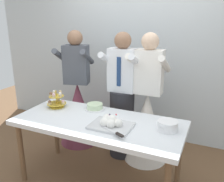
{
  "coord_description": "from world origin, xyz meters",
  "views": [
    {
      "loc": [
        1.09,
        -2.07,
        1.84
      ],
      "look_at": [
        0.09,
        0.15,
        1.07
      ],
      "focal_mm": 38.48,
      "sensor_mm": 36.0,
      "label": 1
    }
  ],
  "objects_px": {
    "dessert_table": "(98,127)",
    "round_cake": "(95,107)",
    "cupcake_stand": "(57,100)",
    "person_bride": "(147,118)",
    "main_cake_tray": "(111,123)",
    "person_groom": "(122,103)",
    "plate_stack": "(168,126)",
    "person_guest": "(78,105)"
  },
  "relations": [
    {
      "from": "cupcake_stand",
      "to": "person_bride",
      "type": "relative_size",
      "value": 0.14
    },
    {
      "from": "dessert_table",
      "to": "main_cake_tray",
      "type": "bearing_deg",
      "value": -23.01
    },
    {
      "from": "dessert_table",
      "to": "person_guest",
      "type": "height_order",
      "value": "person_guest"
    },
    {
      "from": "plate_stack",
      "to": "round_cake",
      "type": "height_order",
      "value": "plate_stack"
    },
    {
      "from": "person_groom",
      "to": "person_guest",
      "type": "relative_size",
      "value": 1.0
    },
    {
      "from": "round_cake",
      "to": "person_guest",
      "type": "distance_m",
      "value": 0.73
    },
    {
      "from": "main_cake_tray",
      "to": "person_groom",
      "type": "height_order",
      "value": "person_groom"
    },
    {
      "from": "plate_stack",
      "to": "person_guest",
      "type": "relative_size",
      "value": 0.12
    },
    {
      "from": "main_cake_tray",
      "to": "plate_stack",
      "type": "xyz_separation_m",
      "value": [
        0.53,
        0.16,
        0.01
      ]
    },
    {
      "from": "cupcake_stand",
      "to": "main_cake_tray",
      "type": "relative_size",
      "value": 0.55
    },
    {
      "from": "main_cake_tray",
      "to": "person_bride",
      "type": "distance_m",
      "value": 0.82
    },
    {
      "from": "person_bride",
      "to": "person_guest",
      "type": "height_order",
      "value": "same"
    },
    {
      "from": "main_cake_tray",
      "to": "person_groom",
      "type": "relative_size",
      "value": 0.25
    },
    {
      "from": "plate_stack",
      "to": "person_groom",
      "type": "distance_m",
      "value": 0.92
    },
    {
      "from": "cupcake_stand",
      "to": "person_guest",
      "type": "bearing_deg",
      "value": 96.96
    },
    {
      "from": "cupcake_stand",
      "to": "main_cake_tray",
      "type": "distance_m",
      "value": 0.86
    },
    {
      "from": "plate_stack",
      "to": "person_groom",
      "type": "relative_size",
      "value": 0.12
    },
    {
      "from": "round_cake",
      "to": "person_guest",
      "type": "xyz_separation_m",
      "value": [
        -0.53,
        0.45,
        -0.22
      ]
    },
    {
      "from": "dessert_table",
      "to": "cupcake_stand",
      "type": "distance_m",
      "value": 0.68
    },
    {
      "from": "round_cake",
      "to": "person_groom",
      "type": "xyz_separation_m",
      "value": [
        0.2,
        0.38,
        -0.06
      ]
    },
    {
      "from": "main_cake_tray",
      "to": "person_bride",
      "type": "relative_size",
      "value": 0.25
    },
    {
      "from": "dessert_table",
      "to": "person_bride",
      "type": "distance_m",
      "value": 0.78
    },
    {
      "from": "main_cake_tray",
      "to": "plate_stack",
      "type": "relative_size",
      "value": 2.06
    },
    {
      "from": "cupcake_stand",
      "to": "person_guest",
      "type": "height_order",
      "value": "person_guest"
    },
    {
      "from": "round_cake",
      "to": "person_bride",
      "type": "xyz_separation_m",
      "value": [
        0.52,
        0.42,
        -0.22
      ]
    },
    {
      "from": "person_groom",
      "to": "dessert_table",
      "type": "bearing_deg",
      "value": -90.53
    },
    {
      "from": "person_guest",
      "to": "round_cake",
      "type": "bearing_deg",
      "value": -40.72
    },
    {
      "from": "main_cake_tray",
      "to": "person_groom",
      "type": "distance_m",
      "value": 0.76
    },
    {
      "from": "plate_stack",
      "to": "person_guest",
      "type": "xyz_separation_m",
      "value": [
        -1.43,
        0.65,
        -0.24
      ]
    },
    {
      "from": "dessert_table",
      "to": "main_cake_tray",
      "type": "distance_m",
      "value": 0.23
    },
    {
      "from": "person_bride",
      "to": "cupcake_stand",
      "type": "bearing_deg",
      "value": -150.9
    },
    {
      "from": "plate_stack",
      "to": "person_bride",
      "type": "bearing_deg",
      "value": 121.51
    },
    {
      "from": "cupcake_stand",
      "to": "plate_stack",
      "type": "bearing_deg",
      "value": -3.13
    },
    {
      "from": "person_groom",
      "to": "person_bride",
      "type": "distance_m",
      "value": 0.37
    },
    {
      "from": "plate_stack",
      "to": "round_cake",
      "type": "relative_size",
      "value": 0.85
    },
    {
      "from": "cupcake_stand",
      "to": "person_bride",
      "type": "xyz_separation_m",
      "value": [
        0.98,
        0.55,
        -0.28
      ]
    },
    {
      "from": "cupcake_stand",
      "to": "person_guest",
      "type": "distance_m",
      "value": 0.65
    },
    {
      "from": "cupcake_stand",
      "to": "plate_stack",
      "type": "xyz_separation_m",
      "value": [
        1.36,
        -0.07,
        -0.04
      ]
    },
    {
      "from": "plate_stack",
      "to": "person_bride",
      "type": "height_order",
      "value": "person_bride"
    },
    {
      "from": "person_groom",
      "to": "plate_stack",
      "type": "bearing_deg",
      "value": -39.53
    },
    {
      "from": "dessert_table",
      "to": "main_cake_tray",
      "type": "relative_size",
      "value": 4.27
    },
    {
      "from": "dessert_table",
      "to": "round_cake",
      "type": "relative_size",
      "value": 7.5
    }
  ]
}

